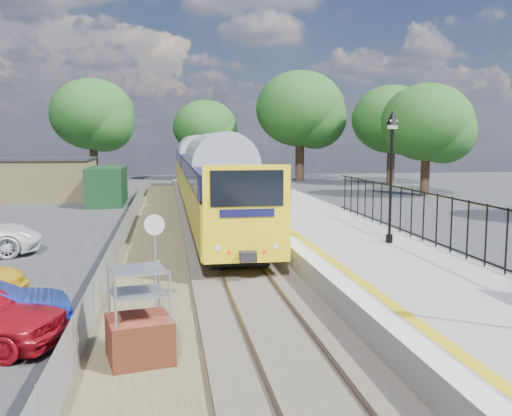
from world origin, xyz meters
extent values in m
plane|color=#2D2D30|center=(0.00, 0.00, 0.00)|extent=(120.00, 120.00, 0.00)
cube|color=#473F38|center=(0.00, 10.00, 0.10)|extent=(3.40, 80.00, 0.20)
cube|color=#4C472D|center=(-2.90, 8.00, 0.03)|extent=(2.60, 70.00, 0.06)
cube|color=brown|center=(-0.72, 10.00, 0.22)|extent=(0.07, 80.00, 0.14)
cube|color=brown|center=(0.72, 10.00, 0.22)|extent=(0.07, 80.00, 0.14)
cube|color=gray|center=(4.20, 8.00, 0.45)|extent=(5.00, 70.00, 0.90)
cube|color=silver|center=(1.95, 8.00, 0.91)|extent=(0.50, 70.00, 0.01)
cube|color=yellow|center=(2.45, 8.00, 0.91)|extent=(0.30, 70.00, 0.01)
cylinder|color=black|center=(5.30, 6.00, 1.05)|extent=(0.24, 0.24, 0.30)
cylinder|color=black|center=(5.30, 6.00, 2.90)|extent=(0.10, 0.10, 3.70)
cube|color=black|center=(5.30, 6.00, 4.85)|extent=(0.08, 0.08, 0.30)
cube|color=beige|center=(5.30, 6.00, 5.02)|extent=(0.26, 0.26, 0.30)
cone|color=black|center=(5.30, 6.00, 5.25)|extent=(0.44, 0.44, 0.50)
cube|color=black|center=(6.55, 2.50, 2.65)|extent=(0.05, 26.00, 0.05)
cube|color=tan|center=(-12.00, 32.00, 1.50)|extent=(8.00, 6.00, 3.00)
cube|color=black|center=(-12.00, 32.00, 3.05)|extent=(8.20, 6.20, 0.15)
cube|color=#123318|center=(-6.50, 28.00, 1.30)|extent=(2.40, 6.00, 2.60)
cylinder|color=#332319|center=(-10.00, 50.00, 1.92)|extent=(0.88, 0.88, 3.85)
ellipsoid|color=#194818|center=(-10.00, 50.00, 7.15)|extent=(8.80, 8.80, 7.48)
cylinder|color=#332319|center=(2.00, 52.00, 1.57)|extent=(0.72, 0.72, 3.15)
ellipsoid|color=#194818|center=(2.00, 52.00, 5.85)|extent=(7.20, 7.20, 6.12)
cylinder|color=#332319|center=(12.00, 48.00, 2.10)|extent=(0.96, 0.96, 4.20)
ellipsoid|color=#194818|center=(12.00, 48.00, 7.80)|extent=(9.60, 9.60, 8.16)
cylinder|color=#332319|center=(20.00, 42.00, 1.75)|extent=(0.80, 0.80, 3.50)
ellipsoid|color=#194818|center=(20.00, 42.00, 6.50)|extent=(8.00, 8.00, 6.80)
cylinder|color=#332319|center=(18.00, 30.00, 1.57)|extent=(0.72, 0.72, 3.15)
ellipsoid|color=#194818|center=(18.00, 30.00, 5.85)|extent=(7.20, 7.20, 6.12)
cube|color=yellow|center=(0.00, 14.40, 1.69)|extent=(2.80, 20.00, 1.90)
cube|color=#10103B|center=(0.00, 14.40, 2.99)|extent=(2.82, 20.00, 0.90)
cube|color=black|center=(0.00, 14.40, 2.99)|extent=(2.82, 18.00, 0.70)
cube|color=black|center=(0.00, 14.40, 0.51)|extent=(2.00, 18.00, 0.45)
cube|color=yellow|center=(0.00, 35.00, 1.69)|extent=(2.80, 20.00, 1.90)
cube|color=#10103B|center=(0.00, 35.00, 2.99)|extent=(2.82, 20.00, 0.90)
cube|color=black|center=(0.00, 35.00, 2.99)|extent=(2.82, 18.00, 0.70)
cube|color=black|center=(0.00, 35.00, 0.51)|extent=(2.00, 18.00, 0.45)
cube|color=black|center=(0.00, 4.19, 3.04)|extent=(2.24, 0.04, 1.10)
cube|color=brown|center=(-2.99, -1.43, 0.47)|extent=(1.46, 1.46, 0.94)
cylinder|color=#999EA3|center=(-2.72, 1.71, 1.18)|extent=(0.06, 0.06, 2.36)
cylinder|color=silver|center=(-2.72, 1.66, 2.36)|extent=(0.52, 0.15, 0.53)
camera|label=1|loc=(-2.40, -12.76, 4.51)|focal=40.00mm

